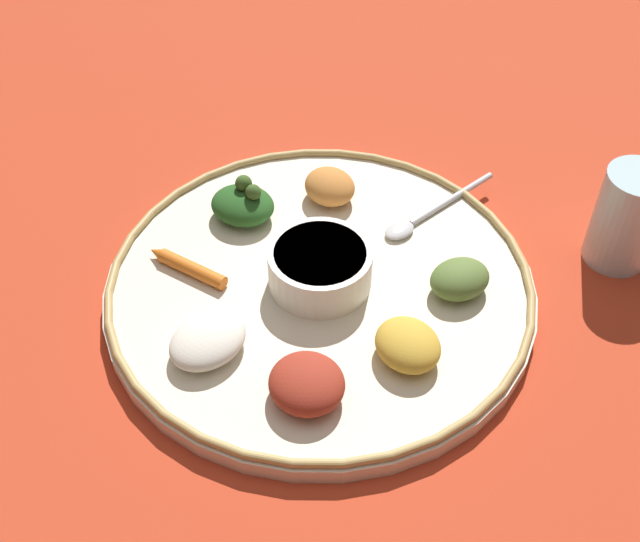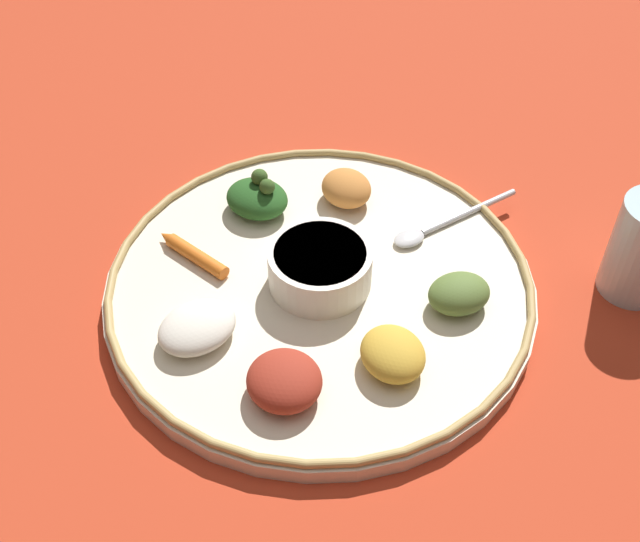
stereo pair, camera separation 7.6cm
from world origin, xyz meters
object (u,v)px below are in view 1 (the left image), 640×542
object	(u,v)px
carrot_near_spoon	(187,267)
drinking_glass	(625,223)
greens_pile	(243,204)
spoon	(424,215)
center_bowl	(320,266)

from	to	relation	value
carrot_near_spoon	drinking_glass	xyz separation A→B (m)	(-0.36, -0.24, 0.02)
greens_pile	carrot_near_spoon	world-z (taller)	greens_pile
spoon	drinking_glass	xyz separation A→B (m)	(-0.19, -0.06, 0.02)
center_bowl	greens_pile	distance (m)	0.13
center_bowl	drinking_glass	size ratio (longest dim) A/B	0.94
greens_pile	drinking_glass	xyz separation A→B (m)	(-0.36, -0.15, 0.01)
center_bowl	greens_pile	bearing A→B (deg)	-21.38
spoon	carrot_near_spoon	world-z (taller)	carrot_near_spoon
carrot_near_spoon	greens_pile	bearing A→B (deg)	-92.51
carrot_near_spoon	center_bowl	bearing A→B (deg)	-157.34
greens_pile	spoon	bearing A→B (deg)	-152.39
greens_pile	drinking_glass	world-z (taller)	drinking_glass
spoon	center_bowl	bearing A→B (deg)	68.89
greens_pile	carrot_near_spoon	distance (m)	0.10
greens_pile	carrot_near_spoon	size ratio (longest dim) A/B	0.80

